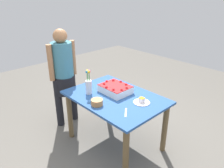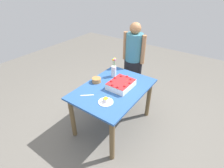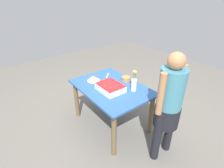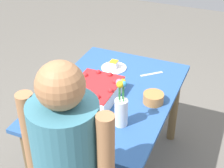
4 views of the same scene
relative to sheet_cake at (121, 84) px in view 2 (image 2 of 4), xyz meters
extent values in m
plane|color=#656058|center=(-0.09, 0.08, -0.78)|extent=(8.00, 8.00, 0.00)
cube|color=#2C5696|center=(-0.09, 0.08, -0.07)|extent=(1.23, 0.87, 0.03)
cylinder|color=brown|center=(-0.63, -0.28, -0.43)|extent=(0.07, 0.07, 0.70)
cylinder|color=brown|center=(0.46, -0.28, -0.43)|extent=(0.07, 0.07, 0.70)
cylinder|color=brown|center=(-0.63, 0.44, -0.43)|extent=(0.07, 0.07, 0.70)
cylinder|color=brown|center=(0.46, 0.44, -0.43)|extent=(0.07, 0.07, 0.70)
cube|color=white|center=(0.00, 0.00, -0.01)|extent=(0.38, 0.31, 0.09)
cube|color=red|center=(0.00, 0.00, 0.04)|extent=(0.38, 0.30, 0.01)
sphere|color=red|center=(0.17, 0.00, 0.05)|extent=(0.04, 0.04, 0.04)
sphere|color=red|center=(0.13, 0.09, 0.05)|extent=(0.04, 0.04, 0.04)
sphere|color=red|center=(0.03, 0.13, 0.05)|extent=(0.04, 0.04, 0.04)
sphere|color=red|center=(-0.09, 0.11, 0.05)|extent=(0.04, 0.04, 0.04)
sphere|color=red|center=(-0.16, 0.05, 0.05)|extent=(0.04, 0.04, 0.04)
sphere|color=red|center=(-0.16, -0.05, 0.05)|extent=(0.04, 0.04, 0.04)
sphere|color=red|center=(-0.09, -0.11, 0.05)|extent=(0.04, 0.04, 0.04)
sphere|color=red|center=(0.03, -0.13, 0.05)|extent=(0.04, 0.04, 0.04)
sphere|color=red|center=(0.13, -0.09, 0.05)|extent=(0.04, 0.04, 0.04)
cone|color=#2D8438|center=(0.08, -0.05, 0.05)|extent=(0.02, 0.02, 0.02)
cone|color=#2D8438|center=(-0.02, -0.08, 0.05)|extent=(0.02, 0.02, 0.02)
cylinder|color=white|center=(-0.42, -0.03, -0.05)|extent=(0.20, 0.20, 0.01)
cube|color=white|center=(-0.42, -0.03, -0.02)|extent=(0.06, 0.06, 0.05)
cube|color=yellow|center=(-0.42, -0.03, 0.01)|extent=(0.06, 0.06, 0.01)
cube|color=silver|center=(-0.45, 0.27, -0.05)|extent=(0.14, 0.15, 0.00)
cylinder|color=silver|center=(0.21, 0.28, 0.04)|extent=(0.08, 0.08, 0.18)
cylinder|color=#2D8438|center=(0.22, 0.27, 0.19)|extent=(0.01, 0.01, 0.12)
sphere|color=yellow|center=(0.22, 0.27, 0.25)|extent=(0.04, 0.04, 0.04)
cylinder|color=#2D8438|center=(0.21, 0.29, 0.19)|extent=(0.01, 0.01, 0.12)
sphere|color=teal|center=(0.21, 0.29, 0.25)|extent=(0.03, 0.03, 0.03)
cylinder|color=#2D8438|center=(0.19, 0.28, 0.19)|extent=(0.01, 0.01, 0.12)
sphere|color=yellow|center=(0.19, 0.28, 0.25)|extent=(0.03, 0.03, 0.03)
cylinder|color=#2D8438|center=(0.21, 0.26, 0.19)|extent=(0.01, 0.01, 0.12)
sphere|color=#DA668D|center=(0.21, 0.26, 0.25)|extent=(0.04, 0.04, 0.04)
cylinder|color=#B67840|center=(-0.10, 0.39, -0.02)|extent=(0.14, 0.14, 0.07)
cylinder|color=black|center=(0.83, 0.39, -0.39)|extent=(0.11, 0.11, 0.78)
cylinder|color=black|center=(0.83, 0.13, -0.39)|extent=(0.11, 0.11, 0.78)
cylinder|color=black|center=(0.83, 0.26, -0.12)|extent=(0.31, 0.32, 0.28)
cylinder|color=teal|center=(0.83, 0.26, 0.26)|extent=(0.30, 0.30, 0.52)
sphere|color=#A6714A|center=(0.83, 0.26, 0.61)|extent=(0.20, 0.20, 0.20)
cylinder|color=#A6714A|center=(0.83, 0.45, 0.26)|extent=(0.08, 0.08, 0.52)
cylinder|color=#A6714A|center=(0.83, 0.08, 0.26)|extent=(0.08, 0.08, 0.52)
camera|label=1|loc=(-1.86, 1.81, 1.22)|focal=35.00mm
camera|label=2|loc=(-1.86, -1.16, 1.38)|focal=28.00mm
camera|label=3|loc=(1.81, -1.34, 1.27)|focal=28.00mm
camera|label=4|loc=(1.77, 0.88, 1.32)|focal=55.00mm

